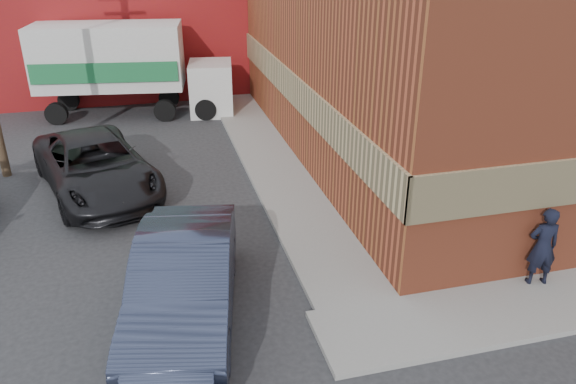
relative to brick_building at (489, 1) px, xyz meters
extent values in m
plane|color=#28282B|center=(-8.50, -9.00, -4.68)|extent=(90.00, 90.00, 0.00)
cube|color=#A24429|center=(0.00, 0.00, -0.18)|extent=(14.00, 18.00, 9.00)
cube|color=tan|center=(-7.04, 0.00, -2.38)|extent=(0.08, 18.16, 1.00)
cube|color=gray|center=(-7.90, 0.00, -4.62)|extent=(1.80, 18.00, 0.12)
cube|color=maroon|center=(-14.50, 11.00, -2.18)|extent=(16.00, 8.00, 5.00)
imported|color=black|center=(-4.00, -9.25, -3.69)|extent=(0.70, 0.52, 1.75)
imported|color=#2B3148|center=(-11.25, -8.50, -3.83)|extent=(2.75, 5.44, 1.71)
imported|color=black|center=(-13.18, -1.92, -3.88)|extent=(4.18, 6.27, 1.60)
cube|color=silver|center=(-12.83, 5.56, -2.29)|extent=(5.91, 3.08, 2.44)
cube|color=#1D6E3C|center=(-13.00, 4.43, -2.66)|extent=(5.39, 0.84, 0.75)
cube|color=silver|center=(-9.21, 5.01, -3.65)|extent=(1.98, 2.30, 2.07)
cylinder|color=black|center=(-15.02, 4.94, -4.26)|extent=(0.88, 0.41, 0.85)
cylinder|color=black|center=(-14.73, 6.80, -4.26)|extent=(0.88, 0.41, 0.85)
cylinder|color=black|center=(-10.93, 4.32, -4.26)|extent=(0.88, 0.41, 0.85)
cylinder|color=black|center=(-10.65, 6.17, -4.26)|extent=(0.88, 0.41, 0.85)
cylinder|color=black|center=(-9.35, 4.08, -4.26)|extent=(0.88, 0.41, 0.85)
cylinder|color=black|center=(-9.07, 5.93, -4.26)|extent=(0.88, 0.41, 0.85)
camera|label=1|loc=(-11.57, -17.56, 2.22)|focal=35.00mm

